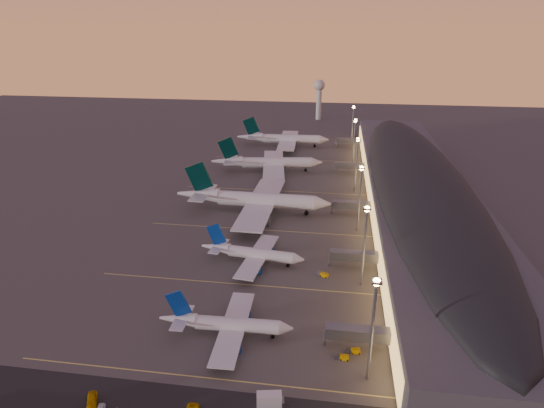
# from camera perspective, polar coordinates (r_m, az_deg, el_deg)

# --- Properties ---
(ground) EXTENTS (700.00, 700.00, 0.00)m
(ground) POSITION_cam_1_polar(r_m,az_deg,el_deg) (145.58, -3.37, -9.00)
(ground) COLOR #413E3B
(airliner_narrow_south) EXTENTS (34.52, 30.77, 12.36)m
(airliner_narrow_south) POSITION_cam_1_polar(r_m,az_deg,el_deg) (119.78, -5.81, -14.77)
(airliner_narrow_south) COLOR silver
(airliner_narrow_south) RESTS_ON ground
(airliner_narrow_north) EXTENTS (35.74, 32.14, 12.76)m
(airliner_narrow_north) POSITION_cam_1_polar(r_m,az_deg,el_deg) (151.76, -2.53, -6.20)
(airliner_narrow_north) COLOR silver
(airliner_narrow_north) RESTS_ON ground
(airliner_wide_near) EXTENTS (65.78, 59.74, 21.09)m
(airliner_wide_near) POSITION_cam_1_polar(r_m,az_deg,el_deg) (191.24, -2.44, 0.55)
(airliner_wide_near) COLOR silver
(airliner_wide_near) RESTS_ON ground
(airliner_wide_mid) EXTENTS (59.74, 54.94, 19.13)m
(airliner_wide_mid) POSITION_cam_1_polar(r_m,az_deg,el_deg) (245.08, -0.60, 5.21)
(airliner_wide_mid) COLOR silver
(airliner_wide_mid) RESTS_ON ground
(airliner_wide_far) EXTENTS (59.65, 54.30, 19.10)m
(airliner_wide_far) POSITION_cam_1_polar(r_m,az_deg,el_deg) (298.24, 1.39, 8.18)
(airliner_wide_far) COLOR silver
(airliner_wide_far) RESTS_ON ground
(terminal_building) EXTENTS (56.35, 255.00, 17.46)m
(terminal_building) POSITION_cam_1_polar(r_m,az_deg,el_deg) (208.70, 17.63, 2.33)
(terminal_building) COLOR #4B4B50
(terminal_building) RESTS_ON ground
(light_masts) EXTENTS (2.20, 217.20, 25.90)m
(light_masts) POSITION_cam_1_polar(r_m,az_deg,el_deg) (196.13, 10.77, 4.47)
(light_masts) COLOR slate
(light_masts) RESTS_ON ground
(radar_tower) EXTENTS (9.00, 9.00, 32.50)m
(radar_tower) POSITION_cam_1_polar(r_m,az_deg,el_deg) (386.48, 5.94, 13.71)
(radar_tower) COLOR silver
(radar_tower) RESTS_ON ground
(lane_markings) EXTENTS (90.00, 180.36, 0.00)m
(lane_markings) POSITION_cam_1_polar(r_m,az_deg,el_deg) (180.56, -0.86, -2.61)
(lane_markings) COLOR #D8C659
(lane_markings) RESTS_ON ground
(baggage_tug_a) EXTENTS (3.28, 1.51, 0.97)m
(baggage_tug_a) POSITION_cam_1_polar(r_m,az_deg,el_deg) (114.96, 8.84, -18.48)
(baggage_tug_a) COLOR #C58F02
(baggage_tug_a) RESTS_ON ground
(baggage_tug_b) EXTENTS (3.51, 1.96, 0.99)m
(baggage_tug_b) POSITION_cam_1_polar(r_m,az_deg,el_deg) (117.12, 10.24, -17.71)
(baggage_tug_b) COLOR #C58F02
(baggage_tug_b) RESTS_ON ground
(baggage_tug_c) EXTENTS (3.97, 2.83, 1.11)m
(baggage_tug_c) POSITION_cam_1_polar(r_m,az_deg,el_deg) (145.96, 6.40, -8.79)
(baggage_tug_c) COLOR #C58F02
(baggage_tug_c) RESTS_ON ground
(catering_truck_a) EXTENTS (6.02, 3.15, 3.22)m
(catering_truck_a) POSITION_cam_1_polar(r_m,az_deg,el_deg) (102.45, -0.17, -23.43)
(catering_truck_a) COLOR silver
(catering_truck_a) RESTS_ON ground
(service_van_b) EXTENTS (4.02, 5.50, 1.74)m
(service_van_b) POSITION_cam_1_polar(r_m,az_deg,el_deg) (109.97, -21.68, -21.95)
(service_van_b) COLOR #C58F02
(service_van_b) RESTS_ON ground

